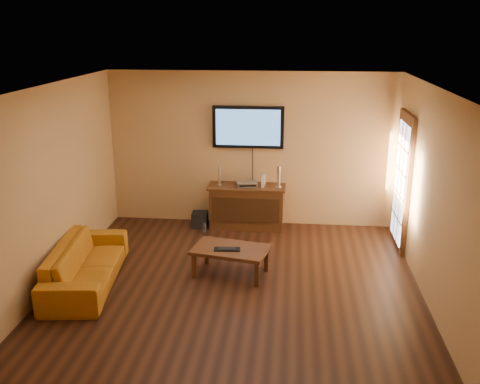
# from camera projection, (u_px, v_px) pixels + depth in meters

# --- Properties ---
(ground_plane) EXTENTS (5.00, 5.00, 0.00)m
(ground_plane) POSITION_uv_depth(u_px,v_px,m) (236.00, 285.00, 7.38)
(ground_plane) COLOR black
(ground_plane) RESTS_ON ground
(room_walls) EXTENTS (5.00, 5.00, 5.00)m
(room_walls) POSITION_uv_depth(u_px,v_px,m) (241.00, 156.00, 7.46)
(room_walls) COLOR tan
(room_walls) RESTS_ON ground
(french_door) EXTENTS (0.07, 1.02, 2.22)m
(french_door) POSITION_uv_depth(u_px,v_px,m) (402.00, 183.00, 8.44)
(french_door) COLOR #40210E
(french_door) RESTS_ON ground
(media_console) EXTENTS (1.34, 0.51, 0.76)m
(media_console) POSITION_uv_depth(u_px,v_px,m) (247.00, 206.00, 9.39)
(media_console) COLOR #40210E
(media_console) RESTS_ON ground
(television) EXTENTS (1.23, 0.08, 0.73)m
(television) POSITION_uv_depth(u_px,v_px,m) (248.00, 127.00, 9.18)
(television) COLOR black
(television) RESTS_ON ground
(coffee_table) EXTENTS (1.15, 0.82, 0.41)m
(coffee_table) POSITION_uv_depth(u_px,v_px,m) (230.00, 251.00, 7.60)
(coffee_table) COLOR #40210E
(coffee_table) RESTS_ON ground
(sofa) EXTENTS (0.82, 2.06, 0.78)m
(sofa) POSITION_uv_depth(u_px,v_px,m) (85.00, 257.00, 7.33)
(sofa) COLOR #B06813
(sofa) RESTS_ON ground
(speaker_left) EXTENTS (0.09, 0.09, 0.32)m
(speaker_left) POSITION_uv_depth(u_px,v_px,m) (220.00, 177.00, 9.29)
(speaker_left) COLOR silver
(speaker_left) RESTS_ON media_console
(speaker_right) EXTENTS (0.10, 0.10, 0.37)m
(speaker_right) POSITION_uv_depth(u_px,v_px,m) (279.00, 178.00, 9.14)
(speaker_right) COLOR silver
(speaker_right) RESTS_ON media_console
(av_receiver) EXTENTS (0.39, 0.32, 0.08)m
(av_receiver) POSITION_uv_depth(u_px,v_px,m) (247.00, 184.00, 9.25)
(av_receiver) COLOR silver
(av_receiver) RESTS_ON media_console
(game_console) EXTENTS (0.06, 0.15, 0.21)m
(game_console) POSITION_uv_depth(u_px,v_px,m) (263.00, 181.00, 9.19)
(game_console) COLOR white
(game_console) RESTS_ON media_console
(subwoofer) EXTENTS (0.28, 0.28, 0.27)m
(subwoofer) POSITION_uv_depth(u_px,v_px,m) (200.00, 220.00, 9.47)
(subwoofer) COLOR black
(subwoofer) RESTS_ON ground
(bottle) EXTENTS (0.07, 0.07, 0.19)m
(bottle) POSITION_uv_depth(u_px,v_px,m) (204.00, 229.00, 9.18)
(bottle) COLOR white
(bottle) RESTS_ON ground
(keyboard) EXTENTS (0.38, 0.17, 0.02)m
(keyboard) POSITION_uv_depth(u_px,v_px,m) (227.00, 249.00, 7.52)
(keyboard) COLOR black
(keyboard) RESTS_ON coffee_table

